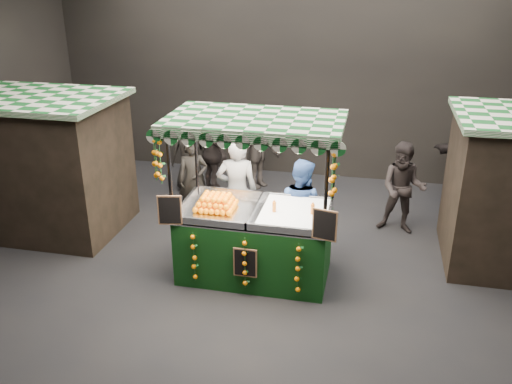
# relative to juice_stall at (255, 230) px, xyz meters

# --- Properties ---
(ground) EXTENTS (12.00, 12.00, 0.00)m
(ground) POSITION_rel_juice_stall_xyz_m (0.09, -0.07, -0.83)
(ground) COLOR black
(ground) RESTS_ON ground
(market_hall) EXTENTS (12.10, 10.10, 5.05)m
(market_hall) POSITION_rel_juice_stall_xyz_m (0.09, -0.07, 2.55)
(market_hall) COLOR black
(market_hall) RESTS_ON ground
(neighbour_stall_left) EXTENTS (3.00, 2.20, 2.60)m
(neighbour_stall_left) POSITION_rel_juice_stall_xyz_m (-4.31, 0.93, 0.47)
(neighbour_stall_left) COLOR black
(neighbour_stall_left) RESTS_ON ground
(juice_stall) EXTENTS (2.77, 1.63, 2.68)m
(juice_stall) POSITION_rel_juice_stall_xyz_m (0.00, 0.00, 0.00)
(juice_stall) COLOR black
(juice_stall) RESTS_ON ground
(vendor_grey) EXTENTS (0.81, 0.61, 2.02)m
(vendor_grey) POSITION_rel_juice_stall_xyz_m (-0.57, 1.07, 0.17)
(vendor_grey) COLOR gray
(vendor_grey) RESTS_ON ground
(vendor_blue) EXTENTS (1.06, 0.96, 1.78)m
(vendor_blue) POSITION_rel_juice_stall_xyz_m (0.61, 0.89, 0.05)
(vendor_blue) COLOR #2A4989
(vendor_blue) RESTS_ON ground
(shopper_0) EXTENTS (0.70, 0.59, 1.62)m
(shopper_0) POSITION_rel_juice_stall_xyz_m (-1.72, 1.98, -0.03)
(shopper_0) COLOR #282420
(shopper_0) RESTS_ON ground
(shopper_1) EXTENTS (0.95, 0.79, 1.78)m
(shopper_1) POSITION_rel_juice_stall_xyz_m (2.36, 2.19, 0.06)
(shopper_1) COLOR #2B2423
(shopper_1) RESTS_ON ground
(shopper_2) EXTENTS (1.11, 1.10, 1.89)m
(shopper_2) POSITION_rel_juice_stall_xyz_m (-1.68, 3.26, 0.11)
(shopper_2) COLOR black
(shopper_2) RESTS_ON ground
(shopper_3) EXTENTS (1.21, 1.38, 1.85)m
(shopper_3) POSITION_rel_juice_stall_xyz_m (-0.76, 3.84, 0.09)
(shopper_3) COLOR #2D2724
(shopper_3) RESTS_ON ground
(shopper_4) EXTENTS (0.96, 0.78, 1.70)m
(shopper_4) POSITION_rel_juice_stall_xyz_m (-2.26, 3.36, 0.01)
(shopper_4) COLOR black
(shopper_4) RESTS_ON ground
(shopper_5) EXTENTS (1.76, 1.53, 1.92)m
(shopper_5) POSITION_rel_juice_stall_xyz_m (3.71, 3.88, 0.12)
(shopper_5) COLOR black
(shopper_5) RESTS_ON ground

